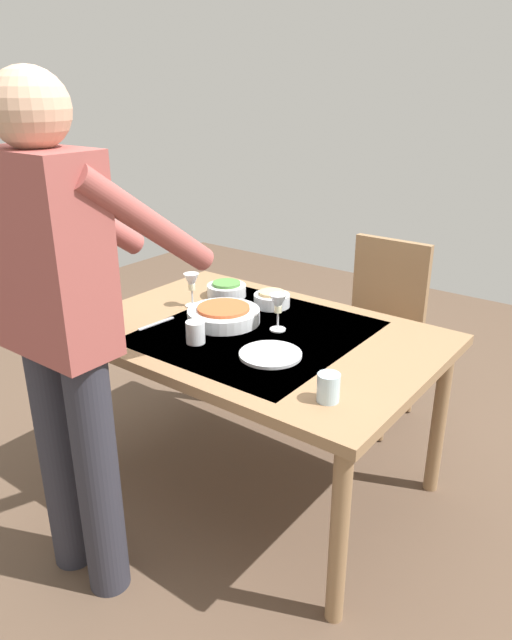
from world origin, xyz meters
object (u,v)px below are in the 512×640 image
object	(u,v)px
wine_glass_right	(278,306)
side_bowl_salad	(227,289)
wine_bottle	(97,310)
wine_glass_left	(192,284)
side_bowl_bread	(272,299)
dinner_plate_near	(270,354)
serving_bowl_pasta	(223,315)
dining_table	(256,348)
water_cup_near_right	(195,332)
chair_near	(379,318)
person_server	(64,323)
water_cup_near_left	(328,387)

from	to	relation	value
wine_glass_right	side_bowl_salad	size ratio (longest dim) A/B	0.84
wine_bottle	wine_glass_left	world-z (taller)	wine_bottle
side_bowl_bread	dinner_plate_near	bearing A→B (deg)	125.04
wine_bottle	serving_bowl_pasta	xyz separation A→B (m)	(-0.29, -0.40, -0.08)
dining_table	water_cup_near_right	bearing A→B (deg)	61.65
dining_table	chair_near	xyz separation A→B (m)	(-0.13, -0.87, -0.12)
serving_bowl_pasta	side_bowl_salad	distance (m)	0.32
person_server	water_cup_near_left	size ratio (longest dim) A/B	18.33
dining_table	person_server	size ratio (longest dim) A/B	0.84
person_server	dinner_plate_near	world-z (taller)	person_server
wine_glass_right	serving_bowl_pasta	distance (m)	0.25
dining_table	wine_bottle	distance (m)	0.64
chair_near	wine_glass_right	world-z (taller)	chair_near
wine_glass_right	water_cup_near_right	bearing A→B (deg)	57.97
water_cup_near_left	water_cup_near_right	distance (m)	0.63
dinner_plate_near	wine_glass_left	bearing A→B (deg)	-19.82
dining_table	person_server	xyz separation A→B (m)	(0.17, 0.75, 0.31)
dining_table	water_cup_near_left	bearing A→B (deg)	149.31
chair_near	dinner_plate_near	size ratio (longest dim) A/B	3.96
wine_glass_right	side_bowl_bread	xyz separation A→B (m)	(0.18, -0.21, -0.07)
water_cup_near_right	side_bowl_bread	world-z (taller)	water_cup_near_right
dinner_plate_near	chair_near	bearing A→B (deg)	-87.33
person_server	wine_bottle	world-z (taller)	person_server
water_cup_near_left	serving_bowl_pasta	world-z (taller)	water_cup_near_left
wine_glass_left	water_cup_near_left	bearing A→B (deg)	158.25
person_server	dinner_plate_near	xyz separation A→B (m)	(-0.34, -0.60, -0.24)
person_server	wine_glass_right	size ratio (longest dim) A/B	11.19
wine_glass_right	water_cup_near_left	xyz separation A→B (m)	(-0.45, 0.37, -0.06)
wine_glass_left	wine_glass_right	xyz separation A→B (m)	(-0.46, -0.00, 0.00)
person_server	dinner_plate_near	distance (m)	0.73
wine_bottle	water_cup_near_left	world-z (taller)	wine_bottle
wine_glass_right	water_cup_near_right	xyz separation A→B (m)	(0.18, 0.29, -0.06)
serving_bowl_pasta	dinner_plate_near	world-z (taller)	serving_bowl_pasta
wine_bottle	wine_glass_right	distance (m)	0.70
serving_bowl_pasta	dinner_plate_near	xyz separation A→B (m)	(-0.34, 0.14, -0.03)
wine_glass_right	dinner_plate_near	distance (m)	0.26
water_cup_near_left	side_bowl_bread	size ratio (longest dim) A/B	0.58
wine_glass_left	water_cup_near_left	size ratio (longest dim) A/B	1.64
person_server	serving_bowl_pasta	distance (m)	0.78
wine_glass_left	serving_bowl_pasta	world-z (taller)	wine_glass_left
dining_table	serving_bowl_pasta	xyz separation A→B (m)	(0.17, 0.00, 0.10)
water_cup_near_right	side_bowl_bread	bearing A→B (deg)	-90.24
dining_table	dinner_plate_near	xyz separation A→B (m)	(-0.18, 0.15, 0.08)
dining_table	side_bowl_bread	distance (m)	0.32
chair_near	side_bowl_salad	size ratio (longest dim) A/B	5.06
water_cup_near_right	wine_glass_right	bearing A→B (deg)	-122.03
wine_bottle	side_bowl_salad	distance (m)	0.67
water_cup_near_right	dinner_plate_near	xyz separation A→B (m)	(-0.30, -0.08, -0.04)
water_cup_near_right	wine_bottle	bearing A→B (deg)	28.52
chair_near	water_cup_near_left	bearing A→B (deg)	107.92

